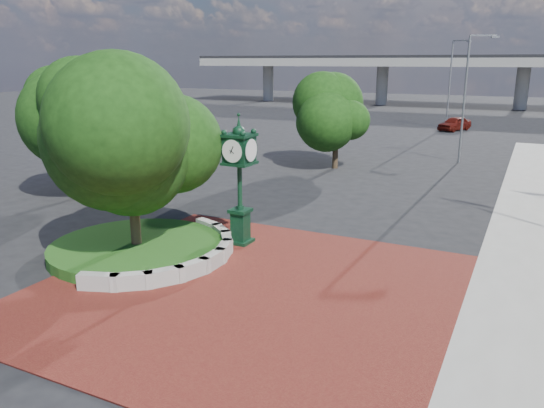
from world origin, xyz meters
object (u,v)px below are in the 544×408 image
at_px(street_lamp_near, 468,89).
at_px(parked_car, 455,124).
at_px(post_clock, 240,175).
at_px(street_lamp_far, 452,77).

bearing_deg(street_lamp_near, parked_car, 99.53).
bearing_deg(street_lamp_near, post_clock, -103.94).
bearing_deg(street_lamp_far, parked_car, -65.12).
bearing_deg(street_lamp_near, street_lamp_far, 101.15).
xyz_separation_m(post_clock, parked_car, (2.32, 38.70, -1.95)).
distance_m(parked_car, street_lamp_near, 18.24).
xyz_separation_m(post_clock, street_lamp_far, (1.43, 40.62, 2.44)).
bearing_deg(post_clock, street_lamp_far, 87.99).
bearing_deg(parked_car, street_lamp_near, -56.67).
bearing_deg(post_clock, street_lamp_near, 76.06).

